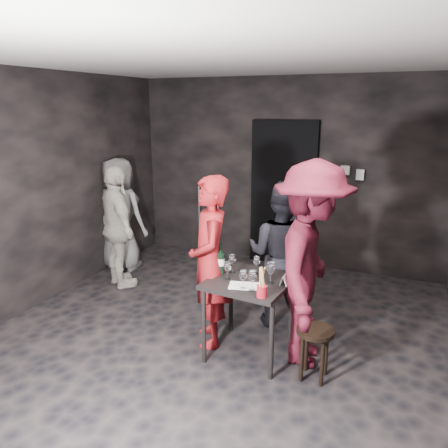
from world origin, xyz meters
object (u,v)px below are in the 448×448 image
at_px(woman_black, 281,252).
at_px(wine_bottle, 221,262).
at_px(tasting_table, 250,289).
at_px(man_maroon, 312,241).
at_px(server_red, 210,252).
at_px(breadstick_cup, 262,283).
at_px(bystander_grey, 120,211).
at_px(bystander_cream, 117,224).
at_px(hand_truck, 208,242).
at_px(stool, 315,340).

bearing_deg(woman_black, wine_bottle, 62.23).
height_order(tasting_table, man_maroon, man_maroon).
height_order(woman_black, man_maroon, man_maroon).
distance_m(server_red, woman_black, 0.84).
bearing_deg(breadstick_cup, tasting_table, 125.45).
distance_m(man_maroon, bystander_grey, 3.27).
bearing_deg(bystander_cream, man_maroon, -161.11).
height_order(hand_truck, server_red, server_red).
relative_size(server_red, woman_black, 1.16).
distance_m(tasting_table, server_red, 0.52).
height_order(hand_truck, stool, hand_truck).
relative_size(server_red, man_maroon, 0.81).
bearing_deg(man_maroon, hand_truck, 36.90).
relative_size(hand_truck, bystander_grey, 0.63).
relative_size(tasting_table, stool, 1.60).
relative_size(hand_truck, tasting_table, 1.44).
relative_size(server_red, bystander_grey, 1.10).
bearing_deg(breadstick_cup, stool, 19.02).
distance_m(hand_truck, wine_bottle, 2.78).
bearing_deg(breadstick_cup, woman_black, 97.10).
relative_size(tasting_table, breadstick_cup, 2.69).
height_order(tasting_table, woman_black, woman_black).
bearing_deg(man_maroon, stool, -160.62).
bearing_deg(bystander_cream, server_red, -171.01).
height_order(bystander_cream, bystander_grey, bystander_grey).
height_order(bystander_cream, breadstick_cup, bystander_cream).
height_order(server_red, wine_bottle, server_red).
height_order(bystander_grey, wine_bottle, bystander_grey).
bearing_deg(server_red, stool, 48.87).
bearing_deg(tasting_table, man_maroon, 12.37).
bearing_deg(tasting_table, bystander_grey, 150.70).
relative_size(hand_truck, woman_black, 0.66).
height_order(stool, bystander_cream, bystander_cream).
distance_m(stool, server_red, 1.25).
relative_size(bystander_grey, breadstick_cup, 6.12).
distance_m(hand_truck, tasting_table, 2.93).
bearing_deg(server_red, hand_truck, 175.83).
xyz_separation_m(stool, breadstick_cup, (-0.44, -0.15, 0.51)).
height_order(tasting_table, bystander_cream, bystander_cream).
bearing_deg(bystander_cream, tasting_table, -167.49).
distance_m(stool, bystander_cream, 2.98).
xyz_separation_m(tasting_table, man_maroon, (0.53, 0.12, 0.51)).
bearing_deg(hand_truck, woman_black, -29.36).
relative_size(server_red, wine_bottle, 6.26).
bearing_deg(tasting_table, bystander_cream, 158.11).
xyz_separation_m(woman_black, breadstick_cup, (0.12, -1.00, 0.06)).
bearing_deg(server_red, man_maroon, 63.69).
xyz_separation_m(stool, wine_bottle, (-0.97, 0.20, 0.50)).
relative_size(bystander_grey, wine_bottle, 5.69).
relative_size(wine_bottle, breadstick_cup, 1.08).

